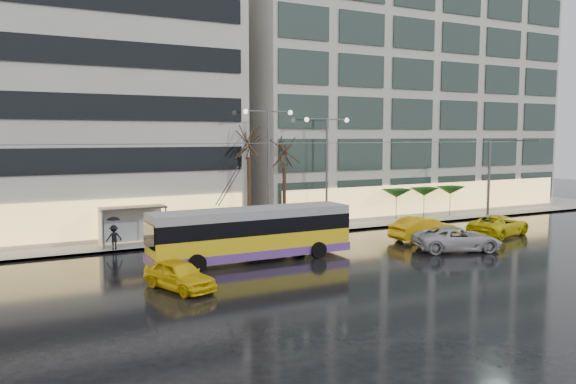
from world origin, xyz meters
TOP-DOWN VIEW (x-y plane):
  - ground at (0.00, 0.00)m, footprint 140.00×140.00m
  - sidewalk at (2.00, 14.00)m, footprint 80.00×10.00m
  - kerb at (2.00, 9.05)m, footprint 80.00×0.10m
  - building_right at (19.00, 19.00)m, footprint 32.00×14.00m
  - trolleybus at (-2.75, 3.07)m, footprint 12.03×4.72m
  - catenary at (1.00, 7.94)m, footprint 42.24×5.12m
  - bus_shelter at (-8.38, 10.69)m, footprint 4.20×1.60m
  - street_lamp_near at (2.00, 10.80)m, footprint 3.96×0.36m
  - street_lamp_far at (7.00, 10.80)m, footprint 3.96×0.36m
  - tree_a at (0.50, 11.00)m, footprint 3.20×3.20m
  - tree_b at (3.50, 11.20)m, footprint 3.20×3.20m
  - parasol_a at (14.00, 11.00)m, footprint 2.50×2.50m
  - parasol_b at (17.00, 11.00)m, footprint 2.50×2.50m
  - parasol_c at (20.00, 11.00)m, footprint 2.50×2.50m
  - taxi_a at (-8.29, -1.02)m, footprint 2.97×4.45m
  - taxi_b at (10.53, 3.55)m, footprint 5.08×1.94m
  - taxi_c at (16.65, 2.41)m, footprint 5.99×3.90m
  - sedan_silver at (9.98, -0.28)m, footprint 6.05×4.21m
  - pedestrian_a at (-6.87, 9.48)m, footprint 1.27×1.28m
  - pedestrian_b at (-3.24, 10.84)m, footprint 1.06×0.94m
  - pedestrian_c at (-9.44, 9.40)m, footprint 1.04×0.88m

SIDE VIEW (x-z plane):
  - ground at x=0.00m, z-range 0.00..0.00m
  - sidewalk at x=2.00m, z-range 0.00..0.15m
  - kerb at x=2.00m, z-range 0.00..0.15m
  - taxi_a at x=-8.29m, z-range 0.00..1.41m
  - taxi_c at x=16.65m, z-range 0.00..1.53m
  - sedan_silver at x=9.98m, z-range 0.00..1.53m
  - taxi_b at x=10.53m, z-range 0.00..1.65m
  - pedestrian_b at x=-3.24m, z-range 0.15..1.95m
  - pedestrian_c at x=-9.44m, z-range 0.21..2.32m
  - trolleybus at x=-2.75m, z-range -1.28..4.29m
  - pedestrian_a at x=-6.87m, z-range 0.51..2.70m
  - bus_shelter at x=-8.38m, z-range 0.71..3.22m
  - parasol_a at x=14.00m, z-range 1.12..3.77m
  - parasol_b at x=17.00m, z-range 1.12..3.77m
  - parasol_c at x=20.00m, z-range 1.12..3.77m
  - catenary at x=1.00m, z-range 0.75..7.75m
  - street_lamp_far at x=7.00m, z-range 1.45..9.98m
  - street_lamp_near at x=2.00m, z-range 1.48..10.51m
  - tree_b at x=3.50m, z-range 2.55..10.25m
  - tree_a at x=0.50m, z-range 2.89..11.29m
  - building_right at x=19.00m, z-range 0.15..25.15m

